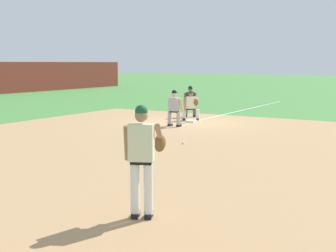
% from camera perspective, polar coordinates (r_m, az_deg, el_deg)
% --- Properties ---
extents(ground_plane, '(160.00, 160.00, 0.00)m').
position_cam_1_polar(ground_plane, '(19.99, 2.87, 0.45)').
color(ground_plane, '#47843D').
extents(infield_dirt_patch, '(18.00, 18.00, 0.01)m').
position_cam_1_polar(infield_dirt_patch, '(13.82, 1.19, -2.79)').
color(infield_dirt_patch, tan).
rests_on(infield_dirt_patch, ground).
extents(foul_line_stripe, '(12.30, 0.10, 0.00)m').
position_cam_1_polar(foul_line_stripe, '(25.56, 9.30, 1.97)').
color(foul_line_stripe, white).
rests_on(foul_line_stripe, ground).
extents(first_base_bag, '(0.38, 0.38, 0.09)m').
position_cam_1_polar(first_base_bag, '(19.98, 2.87, 0.58)').
color(first_base_bag, white).
rests_on(first_base_bag, ground).
extents(baseball, '(0.07, 0.07, 0.07)m').
position_cam_1_polar(baseball, '(14.59, 1.84, -2.09)').
color(baseball, white).
rests_on(baseball, ground).
extents(pitcher, '(0.82, 0.59, 1.86)m').
position_cam_1_polar(pitcher, '(7.56, -3.10, -3.47)').
color(pitcher, black).
rests_on(pitcher, ground).
extents(first_baseman, '(0.84, 0.98, 1.34)m').
position_cam_1_polar(first_baseman, '(20.55, 2.85, 2.71)').
color(first_baseman, black).
rests_on(first_baseman, ground).
extents(baserunner, '(0.44, 0.59, 1.46)m').
position_cam_1_polar(baserunner, '(18.57, 0.76, 2.37)').
color(baserunner, black).
rests_on(baserunner, ground).
extents(umpire, '(0.60, 0.67, 1.46)m').
position_cam_1_polar(umpire, '(21.89, 2.73, 3.17)').
color(umpire, black).
rests_on(umpire, ground).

